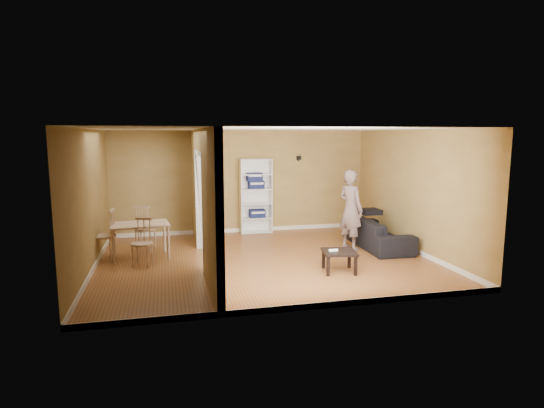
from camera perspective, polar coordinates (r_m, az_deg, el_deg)
The scene contains 15 objects.
room_shell at distance 8.96m, azimuth -0.95°, elevation 1.03°, with size 6.50×6.50×6.50m.
partition at distance 8.78m, azimuth -8.63°, elevation 0.79°, with size 0.22×5.50×2.60m, color olive, non-canonical shape.
wall_speaker at distance 11.87m, azimuth 3.39°, elevation 5.80°, with size 0.10×0.10×0.10m, color black.
sofa at distance 10.47m, azimuth 13.05°, elevation -2.98°, with size 0.94×2.19×0.83m, color black.
person at distance 10.03m, azimuth 9.86°, elevation 0.17°, with size 0.59×0.75×2.06m, color slate.
bookshelf at distance 11.60m, azimuth -2.10°, elevation 1.02°, with size 0.80×0.35×1.90m.
paper_box_navy_a at distance 11.62m, azimuth -1.88°, elevation -1.19°, with size 0.40×0.26×0.20m, color #141B52.
paper_box_navy_b at distance 11.52m, azimuth -2.00°, elevation 2.44°, with size 0.39×0.25×0.20m, color #191954.
paper_box_navy_c at distance 11.49m, azimuth -2.23°, elevation 3.42°, with size 0.39×0.25×0.20m, color navy.
coffee_table at distance 8.43m, azimuth 8.44°, elevation -6.23°, with size 0.59×0.59×0.39m.
game_controller at distance 8.39m, azimuth 7.70°, elevation -5.76°, with size 0.17×0.04×0.03m, color white.
dining_table at distance 9.60m, azimuth -16.27°, elevation -2.82°, with size 1.14×0.76×0.71m.
chair_left at distance 9.69m, azimuth -20.38°, elevation -3.63°, with size 0.47×0.47×1.03m, color #CEB587, non-canonical shape.
chair_near at distance 9.05m, azimuth -16.01°, elevation -4.65°, with size 0.42×0.42×0.91m, color tan, non-canonical shape.
chair_far at distance 10.26m, azimuth -15.63°, elevation -2.83°, with size 0.46×0.46×1.00m, color tan, non-canonical shape.
Camera 1 is at (-1.88, -8.68, 2.48)m, focal length 30.00 mm.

